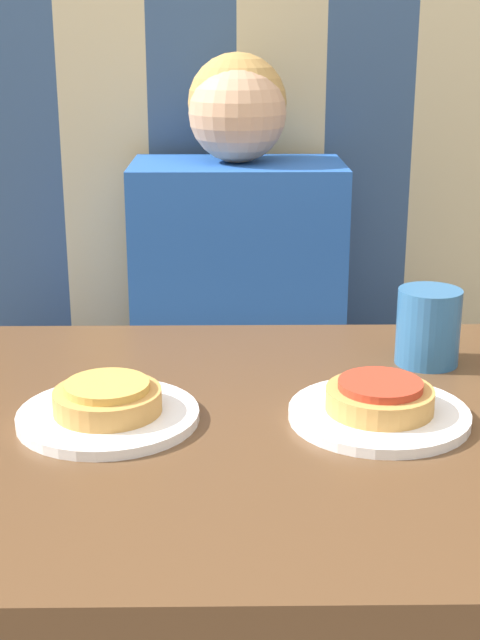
# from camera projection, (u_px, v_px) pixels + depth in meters

# --- Properties ---
(booth_seat) EXTENTS (1.03, 0.49, 0.47)m
(booth_seat) POSITION_uv_depth(u_px,v_px,m) (238.00, 498.00, 1.79)
(booth_seat) COLOR #382319
(booth_seat) RESTS_ON ground_plane
(booth_backrest) EXTENTS (1.03, 0.09, 0.75)m
(booth_backrest) POSITION_uv_depth(u_px,v_px,m) (236.00, 180.00, 1.80)
(booth_backrest) COLOR navy
(booth_backrest) RESTS_ON booth_seat
(dining_table) EXTENTS (0.93, 0.69, 0.70)m
(dining_table) POSITION_uv_depth(u_px,v_px,m) (244.00, 496.00, 1.05)
(dining_table) COLOR brown
(dining_table) RESTS_ON ground_plane
(person) EXTENTS (0.38, 0.23, 0.63)m
(person) POSITION_uv_depth(u_px,v_px,m) (238.00, 245.00, 1.63)
(person) COLOR #2356B2
(person) RESTS_ON booth_seat
(plate_left) EXTENTS (0.21, 0.21, 0.01)m
(plate_left) POSITION_uv_depth(u_px,v_px,m) (109.00, 415.00, 1.02)
(plate_left) COLOR white
(plate_left) RESTS_ON dining_table
(plate_right) EXTENTS (0.21, 0.21, 0.01)m
(plate_right) POSITION_uv_depth(u_px,v_px,m) (378.00, 413.00, 1.02)
(plate_right) COLOR white
(plate_right) RESTS_ON dining_table
(pizza_left) EXTENTS (0.12, 0.12, 0.03)m
(pizza_left) POSITION_uv_depth(u_px,v_px,m) (108.00, 397.00, 1.01)
(pizza_left) COLOR #C68E47
(pizza_left) RESTS_ON plate_left
(pizza_right) EXTENTS (0.12, 0.12, 0.03)m
(pizza_right) POSITION_uv_depth(u_px,v_px,m) (379.00, 396.00, 1.01)
(pizza_right) COLOR #C68E47
(pizza_right) RESTS_ON plate_right
(drinking_cup) EXTENTS (0.08, 0.08, 0.10)m
(drinking_cup) POSITION_uv_depth(u_px,v_px,m) (428.00, 327.00, 1.18)
(drinking_cup) COLOR #2D669E
(drinking_cup) RESTS_ON dining_table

